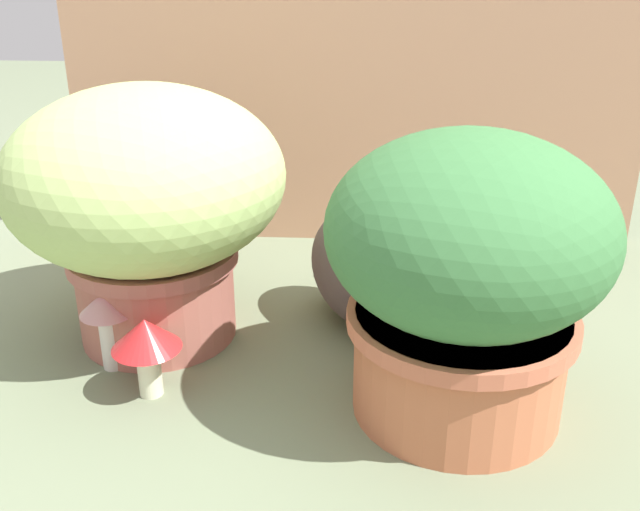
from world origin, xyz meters
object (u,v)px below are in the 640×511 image
(leafy_planter, at_px, (466,269))
(mushroom_ornament_red, at_px, (146,340))
(mushroom_ornament_pink, at_px, (107,313))
(grass_planter, at_px, (147,198))
(cat, at_px, (372,265))

(leafy_planter, height_order, mushroom_ornament_red, leafy_planter)
(leafy_planter, distance_m, mushroom_ornament_pink, 0.57)
(leafy_planter, bearing_deg, mushroom_ornament_pink, 171.64)
(grass_planter, xyz_separation_m, cat, (0.38, 0.05, -0.14))
(cat, height_order, mushroom_ornament_red, cat)
(cat, height_order, mushroom_ornament_pink, cat)
(grass_planter, xyz_separation_m, leafy_planter, (0.51, -0.20, -0.03))
(cat, relative_size, mushroom_ornament_pink, 2.62)
(grass_planter, height_order, leafy_planter, grass_planter)
(mushroom_ornament_red, bearing_deg, leafy_planter, -1.06)
(mushroom_ornament_pink, bearing_deg, leafy_planter, -8.36)
(cat, distance_m, mushroom_ornament_red, 0.42)
(mushroom_ornament_pink, height_order, mushroom_ornament_red, mushroom_ornament_pink)
(grass_planter, height_order, mushroom_ornament_red, grass_planter)
(leafy_planter, relative_size, mushroom_ornament_red, 3.24)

